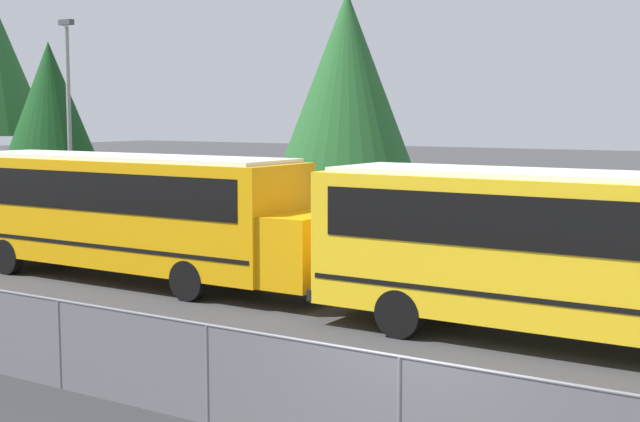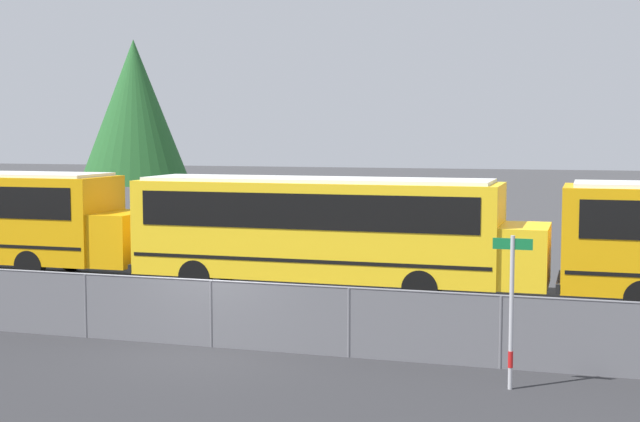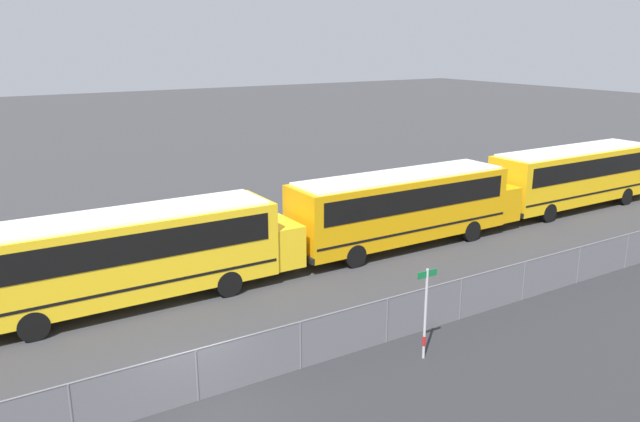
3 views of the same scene
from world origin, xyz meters
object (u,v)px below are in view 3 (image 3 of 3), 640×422
object	(u,v)px
school_bus_3	(405,203)
street_sign	(426,311)
school_bus_2	(133,250)
school_bus_4	(576,173)

from	to	relation	value
school_bus_3	street_sign	world-z (taller)	school_bus_3
school_bus_2	school_bus_4	size ratio (longest dim) A/B	1.00
school_bus_3	school_bus_4	bearing A→B (deg)	0.77
school_bus_2	street_sign	world-z (taller)	school_bus_2
school_bus_4	street_sign	distance (m)	20.22
school_bus_3	street_sign	bearing A→B (deg)	-126.14
school_bus_2	school_bus_3	xyz separation A→B (m)	(12.15, 0.04, 0.00)
school_bus_2	school_bus_4	bearing A→B (deg)	0.47
school_bus_3	street_sign	size ratio (longest dim) A/B	4.28
school_bus_2	school_bus_4	world-z (taller)	same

